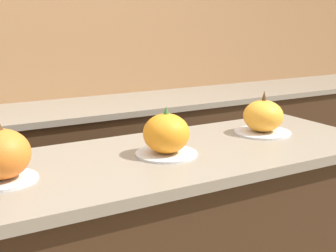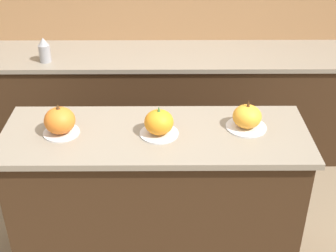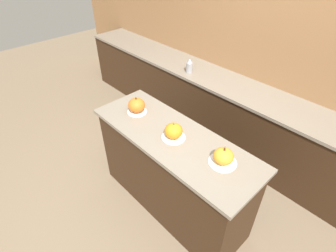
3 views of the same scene
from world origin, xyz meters
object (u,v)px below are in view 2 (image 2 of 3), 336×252
Objects in this scene: pumpkin_cake_left at (60,121)px; pumpkin_cake_right at (247,118)px; pumpkin_cake_center at (159,123)px; bottle_tall at (44,50)px.

pumpkin_cake_left is 0.87× the size of pumpkin_cake_right.
pumpkin_cake_left reaches higher than pumpkin_cake_center.
pumpkin_cake_left is 0.53m from pumpkin_cake_center.
bottle_tall is (-0.34, 1.13, -0.05)m from pumpkin_cake_left.
pumpkin_cake_left is at bearing -73.32° from bottle_tall.
pumpkin_cake_left is 0.93× the size of pumpkin_cake_center.
pumpkin_cake_center is 0.94× the size of pumpkin_cake_right.
pumpkin_cake_center is 0.49m from pumpkin_cake_right.
pumpkin_cake_right is at bearing 3.06° from pumpkin_cake_left.
pumpkin_cake_center reaches higher than bottle_tall.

